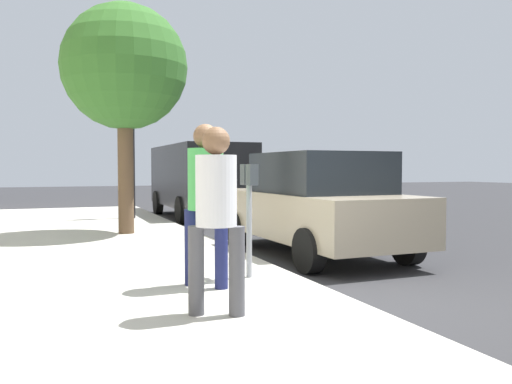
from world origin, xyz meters
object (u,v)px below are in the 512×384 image
at_px(parking_meter, 249,196).
at_px(pedestrian_at_meter, 206,190).
at_px(parked_van_far, 200,176).
at_px(street_tree, 125,68).
at_px(traffic_signal, 136,128).
at_px(pedestrian_bystander, 216,205).
at_px(parked_sedan_near, 315,204).

height_order(parking_meter, pedestrian_at_meter, pedestrian_at_meter).
bearing_deg(parked_van_far, street_tree, 147.24).
bearing_deg(street_tree, traffic_signal, -12.54).
xyz_separation_m(pedestrian_bystander, parked_van_far, (10.91, -2.87, 0.08)).
distance_m(parked_sedan_near, parked_van_far, 7.45).
height_order(parking_meter, parked_sedan_near, parked_sedan_near).
distance_m(pedestrian_at_meter, parked_sedan_near, 3.51).
distance_m(pedestrian_at_meter, traffic_signal, 8.91).
bearing_deg(street_tree, pedestrian_bystander, 179.21).
bearing_deg(pedestrian_at_meter, parking_meter, -16.30).
bearing_deg(pedestrian_bystander, parked_van_far, 11.34).
xyz_separation_m(parking_meter, parked_sedan_near, (1.99, -1.98, -0.27)).
height_order(parking_meter, pedestrian_bystander, pedestrian_bystander).
xyz_separation_m(parking_meter, parked_van_far, (9.43, -1.98, 0.09)).
relative_size(parking_meter, pedestrian_bystander, 0.81).
distance_m(pedestrian_bystander, parked_sedan_near, 4.51).
bearing_deg(pedestrian_at_meter, parked_van_far, 32.83).
relative_size(pedestrian_at_meter, parked_van_far, 0.36).
relative_size(parked_sedan_near, traffic_signal, 1.23).
xyz_separation_m(parking_meter, pedestrian_at_meter, (-0.31, 0.65, 0.10)).
xyz_separation_m(pedestrian_at_meter, traffic_signal, (8.79, -0.60, 1.31)).
bearing_deg(traffic_signal, parking_meter, -179.67).
bearing_deg(pedestrian_bystander, parked_sedan_near, -13.51).
distance_m(parking_meter, traffic_signal, 8.60).
bearing_deg(traffic_signal, pedestrian_bystander, 175.19).
bearing_deg(parked_sedan_near, traffic_signal, 17.36).
distance_m(parking_meter, parked_sedan_near, 2.82).
height_order(parking_meter, street_tree, street_tree).
xyz_separation_m(parked_sedan_near, street_tree, (3.13, 2.78, 2.66)).
relative_size(pedestrian_bystander, traffic_signal, 0.48).
relative_size(parked_van_far, traffic_signal, 1.45).
relative_size(parking_meter, pedestrian_at_meter, 0.76).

